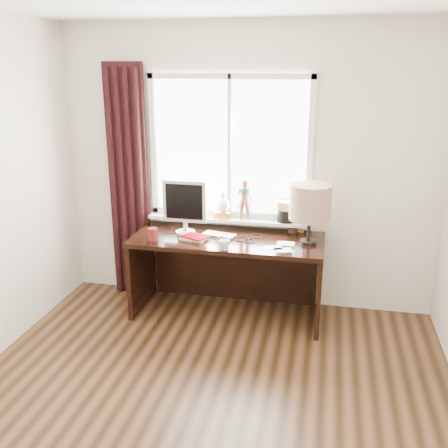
% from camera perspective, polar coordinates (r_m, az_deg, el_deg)
% --- Properties ---
extents(floor, '(3.50, 4.00, 0.00)m').
position_cam_1_polar(floor, '(3.40, -3.88, -22.96)').
color(floor, '#56341E').
rests_on(floor, ground).
extents(wall_back, '(3.50, 0.00, 2.60)m').
position_cam_1_polar(wall_back, '(4.63, 2.56, 6.27)').
color(wall_back, beige).
rests_on(wall_back, ground).
extents(laptop, '(0.33, 0.26, 0.02)m').
position_cam_1_polar(laptop, '(4.48, -0.50, -1.25)').
color(laptop, silver).
rests_on(laptop, desk).
extents(mug, '(0.12, 0.12, 0.09)m').
position_cam_1_polar(mug, '(4.14, 0.05, -2.35)').
color(mug, white).
rests_on(mug, desk).
extents(red_cup, '(0.09, 0.09, 0.11)m').
position_cam_1_polar(red_cup, '(4.40, -8.15, -1.17)').
color(red_cup, maroon).
rests_on(red_cup, desk).
extents(window, '(1.52, 0.20, 1.40)m').
position_cam_1_polar(window, '(4.60, 0.88, 6.29)').
color(window, white).
rests_on(window, ground).
extents(curtain, '(0.38, 0.09, 2.25)m').
position_cam_1_polar(curtain, '(4.89, -10.89, 4.37)').
color(curtain, black).
rests_on(curtain, floor).
extents(desk, '(1.70, 0.70, 0.75)m').
position_cam_1_polar(desk, '(4.61, 0.63, -4.05)').
color(desk, black).
rests_on(desk, floor).
extents(monitor, '(0.40, 0.18, 0.49)m').
position_cam_1_polar(monitor, '(4.50, -4.51, 2.34)').
color(monitor, beige).
rests_on(monitor, desk).
extents(notebook_stack, '(0.26, 0.22, 0.03)m').
position_cam_1_polar(notebook_stack, '(4.41, -3.40, -1.52)').
color(notebook_stack, beige).
rests_on(notebook_stack, desk).
extents(brush_holder, '(0.09, 0.09, 0.25)m').
position_cam_1_polar(brush_holder, '(4.61, 7.87, -0.22)').
color(brush_holder, black).
rests_on(brush_holder, desk).
extents(icon_frame, '(0.10, 0.03, 0.13)m').
position_cam_1_polar(icon_frame, '(4.62, 8.54, -0.13)').
color(icon_frame, gold).
rests_on(icon_frame, desk).
extents(table_lamp, '(0.35, 0.35, 0.52)m').
position_cam_1_polar(table_lamp, '(4.24, 9.82, 2.39)').
color(table_lamp, black).
rests_on(table_lamp, desk).
extents(loose_papers, '(0.26, 0.29, 0.00)m').
position_cam_1_polar(loose_papers, '(4.23, 6.50, -2.65)').
color(loose_papers, white).
rests_on(loose_papers, desk).
extents(desk_cables, '(0.26, 0.27, 0.01)m').
position_cam_1_polar(desk_cables, '(4.40, 2.76, -1.72)').
color(desk_cables, black).
rests_on(desk_cables, desk).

